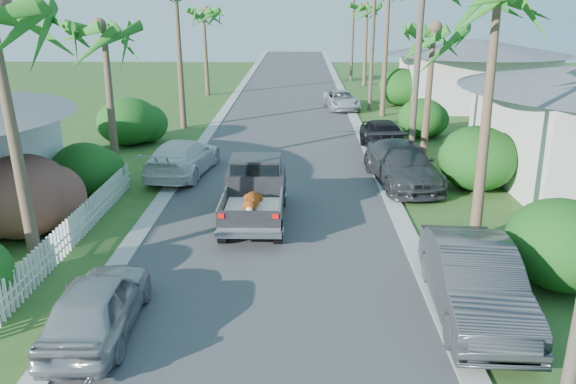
{
  "coord_description": "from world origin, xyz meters",
  "views": [
    {
      "loc": [
        0.85,
        -10.35,
        7.06
      ],
      "look_at": [
        0.48,
        6.28,
        1.4
      ],
      "focal_mm": 35.0,
      "sensor_mm": 36.0,
      "label": 1
    }
  ],
  "objects_px": {
    "parked_car_rn": "(475,282)",
    "house_right_far": "(473,75)",
    "palm_r_d": "(367,5)",
    "palm_l_b": "(102,26)",
    "palm_l_d": "(204,10)",
    "utility_pole_d": "(353,30)",
    "pickup_truck": "(256,189)",
    "utility_pole_b": "(417,65)",
    "parked_car_ln": "(97,305)",
    "parked_car_rd": "(341,100)",
    "parked_car_rf": "(385,137)",
    "utility_pole_c": "(373,41)",
    "parked_car_rm": "(402,165)",
    "parked_car_lf": "(183,158)",
    "palm_r_b": "(434,29)"
  },
  "relations": [
    {
      "from": "palm_r_b",
      "to": "house_right_far",
      "type": "height_order",
      "value": "palm_r_b"
    },
    {
      "from": "parked_car_rd",
      "to": "utility_pole_b",
      "type": "bearing_deg",
      "value": -90.45
    },
    {
      "from": "palm_l_d",
      "to": "parked_car_lf",
      "type": "bearing_deg",
      "value": -83.68
    },
    {
      "from": "pickup_truck",
      "to": "utility_pole_b",
      "type": "xyz_separation_m",
      "value": [
        6.25,
        5.28,
        3.59
      ]
    },
    {
      "from": "parked_car_rf",
      "to": "palm_l_b",
      "type": "relative_size",
      "value": 0.61
    },
    {
      "from": "parked_car_ln",
      "to": "utility_pole_c",
      "type": "relative_size",
      "value": 0.46
    },
    {
      "from": "parked_car_rn",
      "to": "parked_car_rm",
      "type": "distance_m",
      "value": 10.14
    },
    {
      "from": "parked_car_rm",
      "to": "house_right_far",
      "type": "height_order",
      "value": "house_right_far"
    },
    {
      "from": "parked_car_rm",
      "to": "utility_pole_b",
      "type": "relative_size",
      "value": 0.61
    },
    {
      "from": "parked_car_rm",
      "to": "palm_r_b",
      "type": "distance_m",
      "value": 6.37
    },
    {
      "from": "palm_l_d",
      "to": "palm_r_d",
      "type": "distance_m",
      "value": 14.32
    },
    {
      "from": "pickup_truck",
      "to": "palm_l_d",
      "type": "xyz_separation_m",
      "value": [
        -5.85,
        26.28,
        5.43
      ]
    },
    {
      "from": "pickup_truck",
      "to": "utility_pole_c",
      "type": "distance_m",
      "value": 21.52
    },
    {
      "from": "palm_l_d",
      "to": "utility_pole_d",
      "type": "distance_m",
      "value": 15.19
    },
    {
      "from": "house_right_far",
      "to": "utility_pole_c",
      "type": "distance_m",
      "value": 8.06
    },
    {
      "from": "parked_car_rf",
      "to": "parked_car_rd",
      "type": "height_order",
      "value": "parked_car_rf"
    },
    {
      "from": "parked_car_rn",
      "to": "house_right_far",
      "type": "bearing_deg",
      "value": 76.81
    },
    {
      "from": "palm_r_d",
      "to": "palm_l_b",
      "type": "bearing_deg",
      "value": -115.41
    },
    {
      "from": "parked_car_lf",
      "to": "palm_r_d",
      "type": "height_order",
      "value": "palm_r_d"
    },
    {
      "from": "palm_l_d",
      "to": "utility_pole_d",
      "type": "xyz_separation_m",
      "value": [
        12.1,
        9.0,
        -1.84
      ]
    },
    {
      "from": "parked_car_ln",
      "to": "utility_pole_d",
      "type": "distance_m",
      "value": 43.7
    },
    {
      "from": "palm_l_b",
      "to": "house_right_far",
      "type": "bearing_deg",
      "value": 42.27
    },
    {
      "from": "palm_r_b",
      "to": "utility_pole_b",
      "type": "xyz_separation_m",
      "value": [
        -1.0,
        -2.0,
        -1.35
      ]
    },
    {
      "from": "palm_r_d",
      "to": "parked_car_rf",
      "type": "bearing_deg",
      "value": -93.67
    },
    {
      "from": "palm_r_d",
      "to": "parked_car_lf",
      "type": "bearing_deg",
      "value": -111.22
    },
    {
      "from": "palm_l_b",
      "to": "utility_pole_d",
      "type": "bearing_deg",
      "value": 68.2
    },
    {
      "from": "parked_car_rn",
      "to": "parked_car_ln",
      "type": "xyz_separation_m",
      "value": [
        -8.55,
        -1.01,
        -0.15
      ]
    },
    {
      "from": "utility_pole_d",
      "to": "palm_l_d",
      "type": "bearing_deg",
      "value": -143.36
    },
    {
      "from": "parked_car_rn",
      "to": "utility_pole_c",
      "type": "distance_m",
      "value": 26.8
    },
    {
      "from": "house_right_far",
      "to": "utility_pole_c",
      "type": "bearing_deg",
      "value": -164.88
    },
    {
      "from": "parked_car_rn",
      "to": "utility_pole_b",
      "type": "bearing_deg",
      "value": 89.36
    },
    {
      "from": "parked_car_lf",
      "to": "palm_l_b",
      "type": "height_order",
      "value": "palm_l_b"
    },
    {
      "from": "palm_r_b",
      "to": "parked_car_rd",
      "type": "bearing_deg",
      "value": 102.28
    },
    {
      "from": "parked_car_lf",
      "to": "utility_pole_b",
      "type": "relative_size",
      "value": 0.58
    },
    {
      "from": "palm_r_d",
      "to": "utility_pole_b",
      "type": "height_order",
      "value": "utility_pole_b"
    },
    {
      "from": "parked_car_rn",
      "to": "parked_car_rf",
      "type": "height_order",
      "value": "parked_car_rn"
    },
    {
      "from": "parked_car_rd",
      "to": "utility_pole_d",
      "type": "height_order",
      "value": "utility_pole_d"
    },
    {
      "from": "parked_car_rf",
      "to": "utility_pole_c",
      "type": "xyz_separation_m",
      "value": [
        0.6,
        11.37,
        3.83
      ]
    },
    {
      "from": "parked_car_ln",
      "to": "parked_car_lf",
      "type": "relative_size",
      "value": 0.79
    },
    {
      "from": "parked_car_rn",
      "to": "house_right_far",
      "type": "distance_m",
      "value": 29.67
    },
    {
      "from": "palm_r_d",
      "to": "house_right_far",
      "type": "relative_size",
      "value": 0.89
    },
    {
      "from": "palm_l_d",
      "to": "palm_r_b",
      "type": "relative_size",
      "value": 1.07
    },
    {
      "from": "palm_l_b",
      "to": "palm_r_b",
      "type": "relative_size",
      "value": 1.03
    },
    {
      "from": "pickup_truck",
      "to": "utility_pole_d",
      "type": "xyz_separation_m",
      "value": [
        6.25,
        35.28,
        3.59
      ]
    },
    {
      "from": "parked_car_lf",
      "to": "house_right_far",
      "type": "xyz_separation_m",
      "value": [
        17.13,
        17.38,
        1.36
      ]
    },
    {
      "from": "parked_car_rf",
      "to": "parked_car_rd",
      "type": "xyz_separation_m",
      "value": [
        -1.31,
        11.73,
        -0.15
      ]
    },
    {
      "from": "palm_l_d",
      "to": "house_right_far",
      "type": "relative_size",
      "value": 0.86
    },
    {
      "from": "parked_car_rf",
      "to": "palm_l_d",
      "type": "relative_size",
      "value": 0.59
    },
    {
      "from": "parked_car_lf",
      "to": "palm_l_b",
      "type": "distance_m",
      "value": 6.05
    },
    {
      "from": "parked_car_rd",
      "to": "palm_l_d",
      "type": "height_order",
      "value": "palm_l_d"
    }
  ]
}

